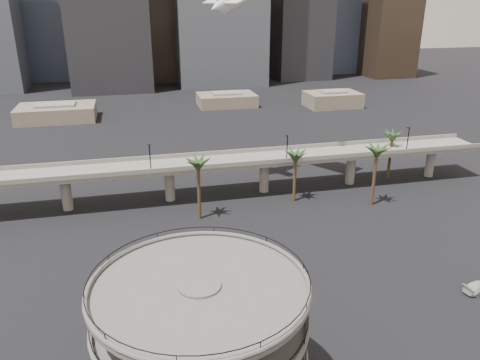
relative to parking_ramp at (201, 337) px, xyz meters
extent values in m
cylinder|color=#53514E|center=(0.00, 0.00, -1.84)|extent=(4.40, 4.40, 16.50)
cylinder|color=#53514E|center=(0.00, 0.00, -2.06)|extent=(22.00, 22.00, 0.45)
torus|color=#53514E|center=(0.00, 0.00, -1.59)|extent=(22.20, 22.20, 0.50)
torus|color=black|center=(0.00, 0.00, -0.79)|extent=(21.80, 21.80, 0.10)
cylinder|color=#53514E|center=(0.00, 0.00, 1.94)|extent=(22.00, 22.00, 0.45)
torus|color=#53514E|center=(0.00, 0.00, 2.41)|extent=(22.20, 22.20, 0.50)
torus|color=black|center=(0.00, 0.00, 3.21)|extent=(21.80, 21.80, 0.10)
cylinder|color=#53514E|center=(0.00, 0.00, 5.94)|extent=(22.00, 22.00, 0.45)
torus|color=#53514E|center=(0.00, 0.00, 6.41)|extent=(22.20, 22.20, 0.50)
torus|color=black|center=(0.00, 0.00, 7.21)|extent=(21.80, 21.80, 0.10)
cube|color=slate|center=(13.00, 59.00, -1.84)|extent=(130.00, 9.00, 0.90)
cube|color=slate|center=(13.00, 54.50, -0.94)|extent=(130.00, 0.30, 1.00)
cube|color=slate|center=(13.00, 63.50, -0.94)|extent=(130.00, 0.30, 1.00)
cylinder|color=slate|center=(-20.00, 59.00, -6.04)|extent=(2.20, 2.20, 8.00)
cylinder|color=slate|center=(2.00, 59.00, -6.04)|extent=(2.20, 2.20, 8.00)
cylinder|color=slate|center=(24.00, 59.00, -6.04)|extent=(2.20, 2.20, 8.00)
cylinder|color=slate|center=(46.00, 59.00, -6.04)|extent=(2.20, 2.20, 8.00)
cylinder|color=slate|center=(68.00, 59.00, -6.04)|extent=(2.20, 2.20, 8.00)
cylinder|color=black|center=(-2.00, 55.00, 1.66)|extent=(0.24, 0.24, 6.00)
cylinder|color=black|center=(28.00, 55.00, 1.66)|extent=(0.24, 0.24, 6.00)
cylinder|color=black|center=(58.00, 55.00, 1.66)|extent=(0.24, 0.24, 6.00)
cylinder|color=#4D3621|center=(7.00, 48.00, -3.76)|extent=(0.70, 0.70, 12.15)
ellipsoid|color=#233D1C|center=(7.00, 48.00, 2.71)|extent=(4.40, 4.40, 2.00)
cylinder|color=#4D3621|center=(29.00, 52.00, -4.44)|extent=(0.70, 0.70, 10.80)
ellipsoid|color=#233D1C|center=(29.00, 52.00, 1.36)|extent=(4.40, 4.40, 2.00)
cylinder|color=#4D3621|center=(45.00, 46.00, -3.54)|extent=(0.70, 0.70, 12.60)
ellipsoid|color=#233D1C|center=(45.00, 46.00, 3.16)|extent=(4.40, 4.40, 2.00)
cylinder|color=#4D3621|center=(57.00, 60.00, -4.21)|extent=(0.70, 0.70, 11.25)
ellipsoid|color=#233D1C|center=(57.00, 60.00, 1.81)|extent=(4.40, 4.40, 2.00)
cube|color=#655A4A|center=(-32.00, 144.00, -7.09)|extent=(28.00, 18.00, 5.50)
cube|color=slate|center=(-32.00, 144.00, -3.94)|extent=(14.00, 9.00, 0.80)
cube|color=#655A4A|center=(35.00, 154.00, -7.34)|extent=(24.00, 16.00, 5.00)
cube|color=slate|center=(35.00, 154.00, -4.44)|extent=(12.00, 8.00, 0.80)
cube|color=#655A4A|center=(78.00, 142.00, -6.84)|extent=(22.00, 15.00, 6.00)
cube|color=slate|center=(78.00, 142.00, -3.44)|extent=(11.00, 7.50, 0.80)
cube|color=#364154|center=(-42.00, 249.00, 16.89)|extent=(30.00, 30.00, 53.44)
cube|color=gray|center=(68.00, 244.00, 13.55)|extent=(24.00, 24.00, 46.76)
cube|color=#364154|center=(118.00, 239.00, 29.13)|extent=(34.00, 30.00, 77.94)
cube|color=black|center=(143.00, 214.00, 22.45)|extent=(26.00, 26.00, 64.58)
cube|color=gray|center=(31.00, 264.00, 11.32)|extent=(22.00, 22.00, 42.31)
cone|color=silver|center=(14.29, 63.09, 31.16)|extent=(5.54, 5.21, 4.26)
cube|color=silver|center=(15.82, 64.10, 32.19)|extent=(7.71, 9.96, 1.01)
imported|color=#AD1A18|center=(14.04, 15.08, -9.17)|extent=(4.16, 2.36, 1.34)
imported|color=black|center=(18.97, 23.21, -9.12)|extent=(4.56, 2.52, 1.42)
imported|color=silver|center=(45.33, 12.14, -9.01)|extent=(5.96, 3.21, 1.64)
camera|label=1|loc=(-5.21, -39.11, 32.71)|focal=35.00mm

